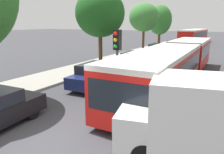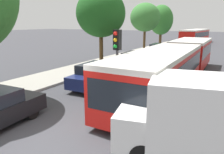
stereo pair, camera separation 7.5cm
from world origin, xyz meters
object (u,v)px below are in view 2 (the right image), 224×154
(city_bus_rear, at_px, (195,35))
(white_van, at_px, (221,120))
(tree_left_mid, at_px, (100,15))
(tree_left_distant, at_px, (161,20))
(queued_car_green, at_px, (135,60))
(traffic_light, at_px, (117,50))
(tree_left_far, at_px, (145,18))
(articulated_bus, at_px, (177,61))
(queued_car_blue, at_px, (176,46))
(queued_car_navy, at_px, (97,75))
(queued_car_white, at_px, (160,51))

(city_bus_rear, xyz_separation_m, white_van, (7.03, -37.10, -0.22))
(tree_left_mid, relative_size, tree_left_distant, 1.02)
(queued_car_green, xyz_separation_m, traffic_light, (2.44, -7.50, 1.79))
(white_van, xyz_separation_m, tree_left_mid, (-9.84, 9.46, 3.10))
(queued_car_green, relative_size, tree_left_far, 0.69)
(articulated_bus, relative_size, city_bus_rear, 1.36)
(queued_car_blue, xyz_separation_m, tree_left_far, (-3.03, -3.63, 3.46))
(queued_car_navy, relative_size, traffic_light, 1.22)
(queued_car_green, xyz_separation_m, tree_left_mid, (-2.84, -0.73, 3.63))
(queued_car_blue, xyz_separation_m, traffic_light, (2.23, -19.95, 1.73))
(articulated_bus, bearing_deg, queued_car_green, -124.96)
(city_bus_rear, xyz_separation_m, tree_left_distant, (-3.08, -10.95, 2.63))
(queued_car_green, xyz_separation_m, tree_left_distant, (-3.11, 15.96, 3.38))
(white_van, xyz_separation_m, tree_left_far, (-9.83, 19.01, 2.99))
(articulated_bus, xyz_separation_m, tree_left_far, (-6.80, 11.48, 2.85))
(tree_left_mid, bearing_deg, articulated_bus, -15.84)
(white_van, bearing_deg, city_bus_rear, -92.90)
(articulated_bus, xyz_separation_m, queued_car_blue, (-3.77, 15.11, -0.61))
(tree_left_far, relative_size, tree_left_distant, 0.96)
(white_van, bearing_deg, tree_left_mid, -57.51)
(articulated_bus, height_order, traffic_light, traffic_light)
(articulated_bus, relative_size, queued_car_navy, 3.89)
(white_van, height_order, tree_left_far, tree_left_far)
(queued_car_green, distance_m, queued_car_white, 6.62)
(city_bus_rear, relative_size, white_van, 2.23)
(queued_car_blue, distance_m, traffic_light, 20.15)
(tree_left_far, bearing_deg, articulated_bus, -59.36)
(white_van, relative_size, tree_left_distant, 0.85)
(queued_car_navy, height_order, white_van, white_van)
(city_bus_rear, xyz_separation_m, queued_car_blue, (0.23, -14.46, -0.69))
(traffic_light, relative_size, tree_left_distant, 0.54)
(queued_car_green, bearing_deg, tree_left_mid, 100.56)
(city_bus_rear, height_order, queued_car_green, city_bus_rear)
(articulated_bus, relative_size, tree_left_far, 2.70)
(queued_car_blue, bearing_deg, white_van, -167.09)
(city_bus_rear, bearing_deg, tree_left_distant, 167.84)
(white_van, relative_size, traffic_light, 1.56)
(articulated_bus, xyz_separation_m, tree_left_mid, (-6.81, 1.93, 2.96))
(traffic_light, bearing_deg, articulated_bus, 170.01)
(articulated_bus, height_order, tree_left_mid, tree_left_mid)
(traffic_light, bearing_deg, city_bus_rear, -168.30)
(traffic_light, xyz_separation_m, tree_left_mid, (-5.27, 6.77, 1.84))
(queued_car_green, relative_size, traffic_light, 1.22)
(white_van, bearing_deg, tree_left_distant, -82.50)
(city_bus_rear, bearing_deg, tree_left_mid, 177.75)
(queued_car_blue, bearing_deg, queued_car_navy, 176.10)
(queued_car_navy, xyz_separation_m, tree_left_far, (-3.00, 14.62, 3.52))
(tree_left_far, xyz_separation_m, tree_left_distant, (-0.28, 7.15, -0.14))
(articulated_bus, relative_size, tree_left_distant, 2.58)
(queued_car_navy, distance_m, tree_left_mid, 6.93)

